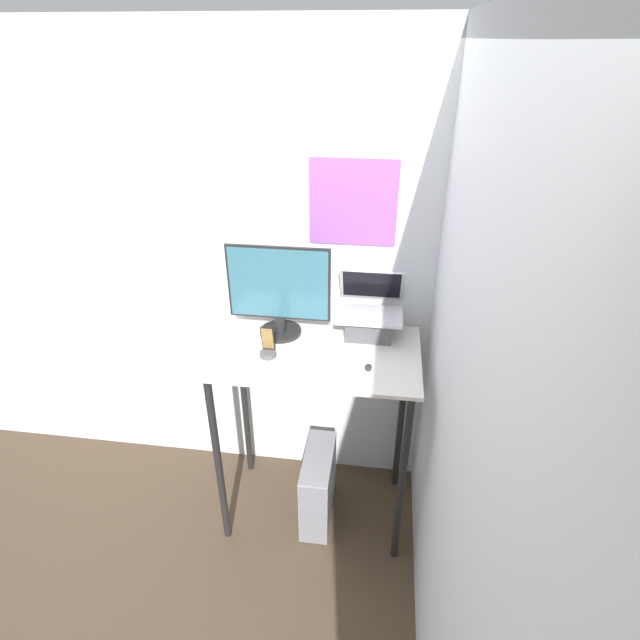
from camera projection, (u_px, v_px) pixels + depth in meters
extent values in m
plane|color=#473828|center=(308.00, 552.00, 2.78)|extent=(12.00, 12.00, 0.00)
cube|color=silver|center=(325.00, 288.00, 2.75)|extent=(6.00, 0.05, 2.60)
cube|color=purple|center=(353.00, 203.00, 2.47)|extent=(0.44, 0.01, 0.43)
cube|color=silver|center=(449.00, 369.00, 2.07)|extent=(0.05, 6.00, 2.60)
cube|color=beige|center=(315.00, 353.00, 2.49)|extent=(1.05, 0.62, 0.02)
cylinder|color=black|center=(218.00, 464.00, 2.61)|extent=(0.04, 0.04, 1.12)
cylinder|color=black|center=(402.00, 483.00, 2.50)|extent=(0.04, 0.04, 1.12)
cylinder|color=black|center=(245.00, 401.00, 3.05)|extent=(0.04, 0.04, 1.12)
cylinder|color=black|center=(401.00, 415.00, 2.94)|extent=(0.04, 0.04, 1.12)
cube|color=#4C4C51|center=(369.00, 327.00, 2.58)|extent=(0.24, 0.15, 0.12)
cube|color=#B7B7BC|center=(369.00, 316.00, 2.54)|extent=(0.34, 0.21, 0.02)
cube|color=#B7B7BC|center=(372.00, 285.00, 2.62)|extent=(0.34, 0.10, 0.20)
cube|color=black|center=(372.00, 285.00, 2.61)|extent=(0.30, 0.08, 0.17)
cylinder|color=black|center=(281.00, 331.00, 2.64)|extent=(0.22, 0.22, 0.02)
cylinder|color=black|center=(280.00, 323.00, 2.61)|extent=(0.06, 0.06, 0.08)
cube|color=black|center=(279.00, 283.00, 2.50)|extent=(0.53, 0.01, 0.40)
cube|color=#336072|center=(278.00, 284.00, 2.50)|extent=(0.50, 0.01, 0.37)
cube|color=silver|center=(318.00, 365.00, 2.37)|extent=(0.35, 0.12, 0.01)
cube|color=#A8A8AD|center=(318.00, 364.00, 2.36)|extent=(0.32, 0.10, 0.00)
ellipsoid|color=#262626|center=(368.00, 367.00, 2.34)|extent=(0.03, 0.05, 0.02)
cylinder|color=#4C4C51|center=(268.00, 354.00, 2.44)|extent=(0.08, 0.08, 0.02)
cube|color=black|center=(268.00, 338.00, 2.42)|extent=(0.06, 0.04, 0.14)
cube|color=olive|center=(268.00, 339.00, 2.41)|extent=(0.05, 0.03, 0.13)
cube|color=gray|center=(318.00, 485.00, 2.90)|extent=(0.16, 0.43, 0.46)
cube|color=slate|center=(313.00, 516.00, 2.71)|extent=(0.15, 0.01, 0.44)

